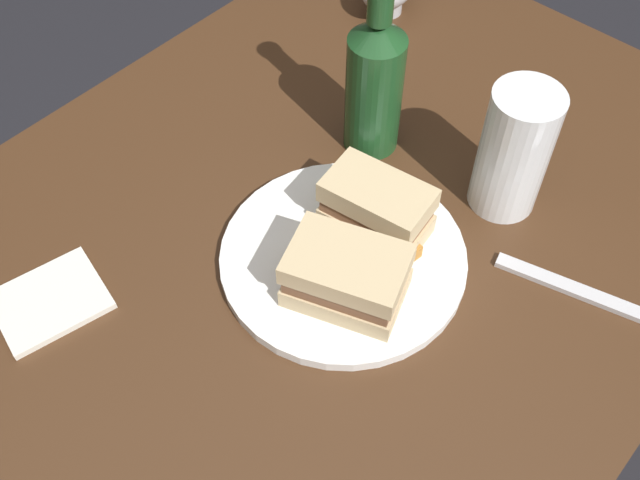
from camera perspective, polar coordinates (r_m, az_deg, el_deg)
name	(u,v)px	position (r m, az deg, el deg)	size (l,w,h in m)	color
dining_table	(303,403)	(1.16, -1.28, -12.37)	(1.15, 0.77, 0.78)	#422816
plate	(343,258)	(0.81, 1.78, -1.35)	(0.27, 0.27, 0.01)	white
sandwich_half_left	(346,276)	(0.75, 2.04, -2.76)	(0.12, 0.14, 0.06)	#CCB284
sandwich_half_right	(377,208)	(0.80, 4.37, 2.45)	(0.08, 0.12, 0.07)	#CCB284
potato_wedge_front	(399,256)	(0.80, 6.11, -1.23)	(0.04, 0.02, 0.01)	gold
potato_wedge_middle	(387,249)	(0.80, 5.15, -0.70)	(0.05, 0.02, 0.02)	#AD702D
potato_wedge_back	(399,243)	(0.81, 6.10, -0.24)	(0.05, 0.02, 0.02)	#AD702D
potato_wedge_left_edge	(365,302)	(0.76, 3.48, -4.76)	(0.04, 0.02, 0.02)	#AD702D
potato_wedge_right_edge	(371,288)	(0.77, 3.91, -3.67)	(0.04, 0.02, 0.02)	gold
pint_glass	(512,158)	(0.84, 14.53, 6.12)	(0.08, 0.08, 0.16)	white
cider_bottle	(375,81)	(0.87, 4.22, 12.08)	(0.07, 0.07, 0.25)	#19421E
napkin	(50,301)	(0.83, -19.98, -4.41)	(0.11, 0.09, 0.01)	silver
fork	(578,291)	(0.83, 19.20, -3.70)	(0.18, 0.02, 0.01)	silver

